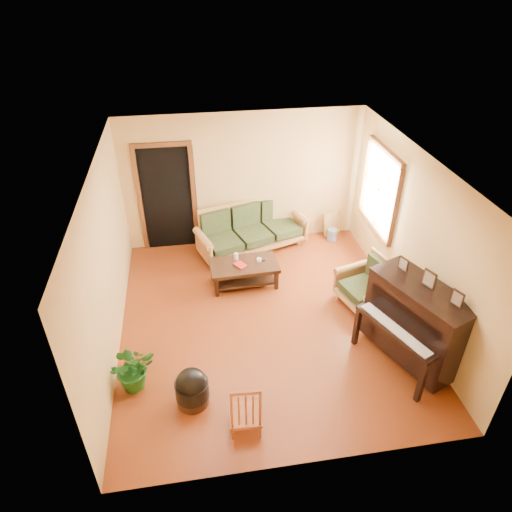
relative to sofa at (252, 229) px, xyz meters
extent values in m
plane|color=#5D220C|center=(-0.11, -2.10, -0.45)|extent=(5.00, 5.00, 0.00)
cube|color=black|center=(-1.56, 0.38, 0.57)|extent=(1.08, 0.16, 2.05)
cube|color=white|center=(2.10, -0.80, 1.05)|extent=(0.12, 1.36, 1.46)
cube|color=#A7723D|center=(0.00, 0.00, 0.00)|extent=(2.28, 1.50, 0.90)
cube|color=black|center=(-0.31, -1.10, -0.24)|extent=(1.19, 0.68, 0.42)
cube|color=#A7723D|center=(1.55, -1.98, -0.03)|extent=(1.00, 1.03, 0.84)
cube|color=black|center=(1.78, -3.22, 0.18)|extent=(1.31, 1.64, 1.26)
cylinder|color=black|center=(-1.32, -3.53, -0.24)|extent=(0.58, 0.58, 0.41)
cube|color=brown|center=(-0.70, -4.00, -0.04)|extent=(0.41, 0.44, 0.83)
cube|color=gold|center=(1.69, 0.29, -0.19)|extent=(0.40, 0.25, 0.53)
cylinder|color=#2F498D|center=(1.65, 0.08, -0.33)|extent=(0.20, 0.20, 0.24)
imported|color=#185117|center=(-2.07, -3.13, -0.12)|extent=(0.72, 0.67, 0.66)
imported|color=#A31815|center=(-0.45, -1.19, -0.02)|extent=(0.26, 0.27, 0.02)
cylinder|color=white|center=(-0.43, -0.94, 0.03)|extent=(0.08, 0.08, 0.12)
cylinder|color=white|center=(-0.04, -1.07, 0.00)|extent=(0.11, 0.11, 0.06)
cube|color=black|center=(-0.01, -1.05, -0.02)|extent=(0.16, 0.06, 0.02)
camera|label=1|loc=(-1.13, -7.51, 4.43)|focal=32.00mm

